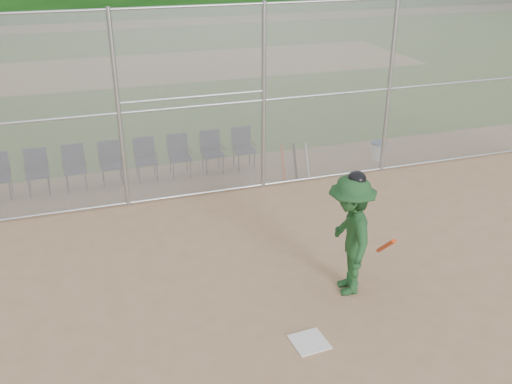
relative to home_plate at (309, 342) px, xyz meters
name	(u,v)px	position (x,y,z in m)	size (l,w,h in m)	color
ground	(310,329)	(0.13, 0.26, -0.01)	(100.00, 100.00, 0.00)	tan
grass_strip	(139,69)	(0.13, 18.26, -0.01)	(100.00, 100.00, 0.00)	#315F1C
dirt_patch_far	(139,69)	(0.13, 18.26, 0.00)	(24.00, 24.00, 0.00)	tan
backstop_fence	(218,101)	(0.13, 5.26, 2.06)	(16.09, 0.09, 4.00)	gray
home_plate	(309,342)	(0.00, 0.00, 0.00)	(0.48, 0.48, 0.02)	silver
batter_at_plate	(350,235)	(1.07, 1.02, 0.98)	(1.02, 1.45, 2.06)	#1C4721
water_cooler	(378,151)	(4.41, 5.94, 0.23)	(0.37, 0.37, 0.47)	white
spare_bats	(295,161)	(1.99, 5.51, 0.40)	(0.66, 0.35, 0.83)	#D84C14
chair_2	(37,173)	(-3.63, 6.49, 0.47)	(0.54, 0.52, 0.96)	#10193C
chair_3	(75,168)	(-2.84, 6.49, 0.47)	(0.54, 0.52, 0.96)	#10193C
chair_4	(111,164)	(-2.06, 6.49, 0.47)	(0.54, 0.52, 0.96)	#10193C
chair_5	(146,160)	(-1.28, 6.49, 0.47)	(0.54, 0.52, 0.96)	#10193C
chair_6	(180,156)	(-0.50, 6.49, 0.47)	(0.54, 0.52, 0.96)	#10193C
chair_7	(212,153)	(0.28, 6.49, 0.47)	(0.54, 0.52, 0.96)	#10193C
chair_8	(244,149)	(1.07, 6.49, 0.47)	(0.54, 0.52, 0.96)	#10193C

